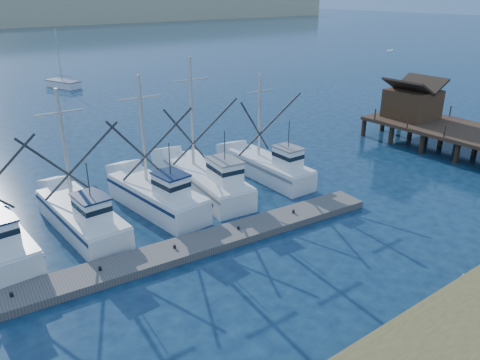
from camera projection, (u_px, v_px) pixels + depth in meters
name	position (u px, v px, depth m)	size (l,w,h in m)	color
ground	(356.00, 265.00, 24.20)	(500.00, 500.00, 0.00)	#0C1E36
floating_dock	(120.00, 268.00, 23.55)	(31.80, 2.12, 0.42)	#5C5652
timber_pier	(446.00, 119.00, 41.36)	(7.00, 20.00, 8.00)	black
trawler_fleet	(88.00, 216.00, 27.31)	(30.52, 9.55, 9.13)	white
sailboat_near	(63.00, 84.00, 67.80)	(3.78, 5.88, 8.10)	white
flying_gull	(389.00, 51.00, 37.56)	(1.03, 0.19, 0.19)	white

